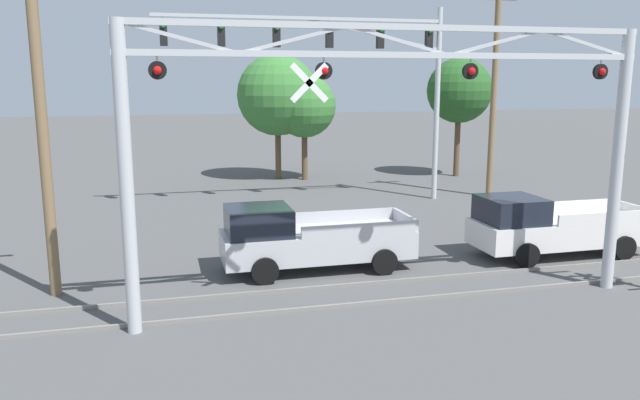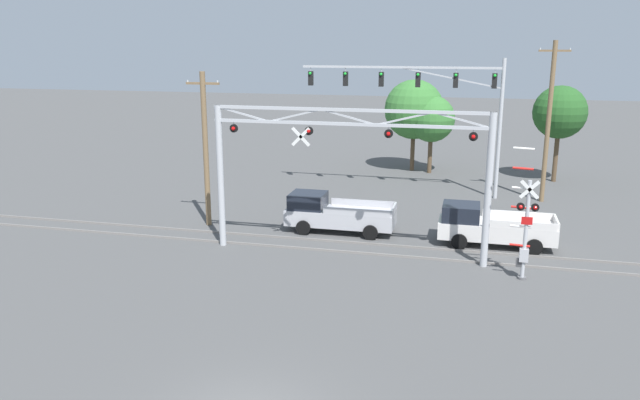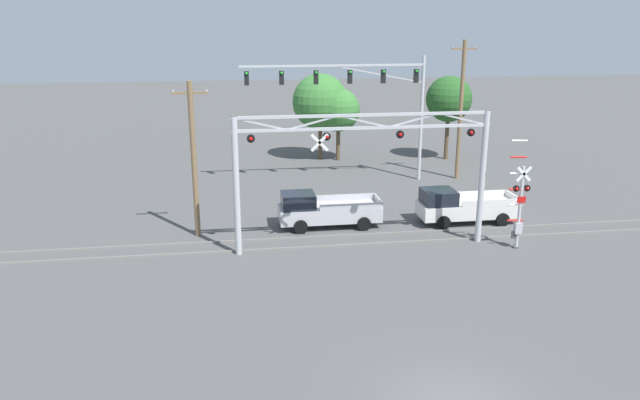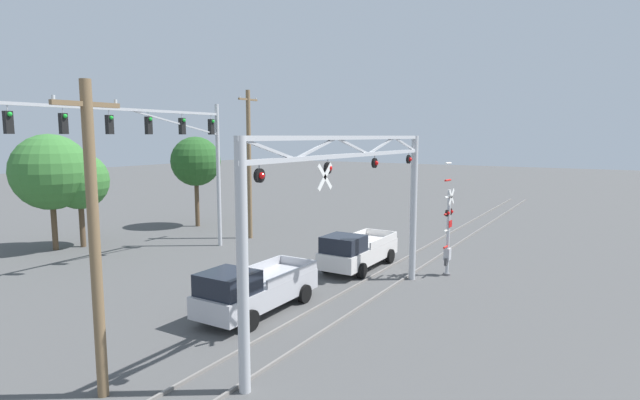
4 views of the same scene
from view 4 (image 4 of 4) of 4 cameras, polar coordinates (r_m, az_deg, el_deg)
The scene contains 12 objects.
rail_track_near at distance 19.06m, azimuth 2.89°, elevation -13.19°, with size 80.00×0.08×0.10m, color gray.
rail_track_far at distance 19.74m, azimuth -0.87°, elevation -12.44°, with size 80.00×0.08×0.10m, color gray.
crossing_gantry at distance 17.87m, azimuth 3.77°, elevation -0.32°, with size 12.54×0.31×6.74m.
crossing_signal_mast at distance 24.80m, azimuth 14.41°, elevation -3.68°, with size 1.18×0.35×5.52m.
traffic_signal_span at distance 28.28m, azimuth -16.66°, elevation 6.05°, with size 12.58×0.39×8.61m.
pickup_truck_lead at distance 19.38m, azimuth -7.64°, elevation -10.14°, with size 5.56×2.20×1.95m.
pickup_truck_following at distance 25.47m, azimuth 4.19°, elevation -5.84°, with size 5.46×2.20×1.95m.
utility_pole_left at distance 13.74m, azimuth -24.39°, elevation -3.98°, with size 1.80×0.28×8.10m.
utility_pole_right at distance 32.89m, azimuth -8.11°, elevation 4.20°, with size 1.80×0.28×9.65m.
background_tree_beyond_span at distance 33.09m, azimuth -28.42°, elevation 2.82°, with size 4.43×4.43×6.86m.
background_tree_far_left_verge at distance 33.31m, azimuth -25.79°, elevation 1.96°, with size 3.43×3.43×5.76m.
background_tree_far_right_verge at distance 38.05m, azimuth -14.01°, elevation 4.28°, with size 3.64×3.64×6.68m.
Camera 4 is at (-15.73, 5.30, 6.73)m, focal length 28.00 mm.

